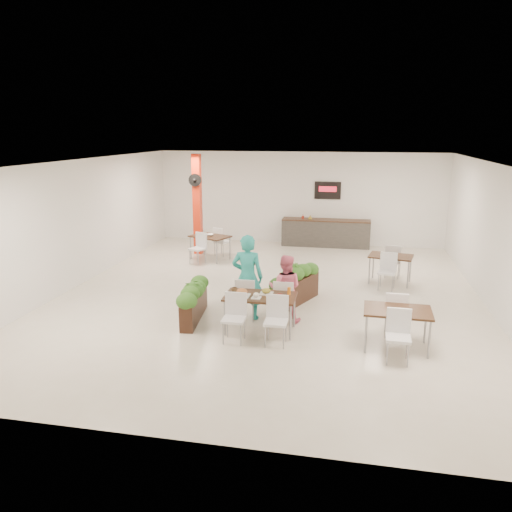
{
  "coord_description": "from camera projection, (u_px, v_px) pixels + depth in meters",
  "views": [
    {
      "loc": [
        1.96,
        -11.38,
        3.91
      ],
      "look_at": [
        -0.23,
        -0.47,
        1.1
      ],
      "focal_mm": 35.0,
      "sensor_mm": 36.0,
      "label": 1
    }
  ],
  "objects": [
    {
      "name": "side_table_c",
      "position": [
        397.0,
        316.0,
        9.08
      ],
      "size": [
        1.22,
        1.63,
        0.92
      ],
      "rotation": [
        0.0,
        0.0,
        -0.03
      ],
      "color": "black",
      "rests_on": "ground"
    },
    {
      "name": "planter_left",
      "position": [
        194.0,
        297.0,
        10.53
      ],
      "size": [
        0.55,
        1.71,
        0.89
      ],
      "rotation": [
        0.0,
        0.0,
        1.68
      ],
      "color": "black",
      "rests_on": "ground"
    },
    {
      "name": "diner_woman",
      "position": [
        285.0,
        288.0,
        10.38
      ],
      "size": [
        0.7,
        0.55,
        1.43
      ],
      "primitive_type": "imported",
      "rotation": [
        0.0,
        0.0,
        3.15
      ],
      "color": "#E86785",
      "rests_on": "ground"
    },
    {
      "name": "ground",
      "position": [
        269.0,
        295.0,
        12.15
      ],
      "size": [
        12.0,
        12.0,
        0.0
      ],
      "primitive_type": "plane",
      "color": "beige",
      "rests_on": "ground"
    },
    {
      "name": "service_counter",
      "position": [
        326.0,
        232.0,
        17.22
      ],
      "size": [
        3.0,
        0.64,
        2.2
      ],
      "color": "#312F2C",
      "rests_on": "ground"
    },
    {
      "name": "side_table_a",
      "position": [
        210.0,
        240.0,
        15.42
      ],
      "size": [
        1.37,
        1.66,
        0.92
      ],
      "rotation": [
        0.0,
        0.0,
        -0.4
      ],
      "color": "black",
      "rests_on": "ground"
    },
    {
      "name": "side_table_b",
      "position": [
        391.0,
        260.0,
        13.0
      ],
      "size": [
        1.21,
        1.67,
        0.92
      ],
      "rotation": [
        0.0,
        0.0,
        -0.19
      ],
      "color": "black",
      "rests_on": "ground"
    },
    {
      "name": "room_shell",
      "position": [
        270.0,
        214.0,
        11.66
      ],
      "size": [
        10.1,
        12.1,
        3.22
      ],
      "color": "white",
      "rests_on": "ground"
    },
    {
      "name": "planter_right",
      "position": [
        295.0,
        284.0,
        11.44
      ],
      "size": [
        0.98,
        1.76,
        0.98
      ],
      "rotation": [
        0.0,
        0.0,
        1.17
      ],
      "color": "black",
      "rests_on": "ground"
    },
    {
      "name": "main_table",
      "position": [
        260.0,
        301.0,
        9.85
      ],
      "size": [
        1.41,
        1.64,
        0.92
      ],
      "rotation": [
        0.0,
        0.0,
        0.01
      ],
      "color": "black",
      "rests_on": "ground"
    },
    {
      "name": "red_column",
      "position": [
        197.0,
        203.0,
        15.93
      ],
      "size": [
        0.4,
        0.41,
        3.2
      ],
      "color": "red",
      "rests_on": "ground"
    },
    {
      "name": "diner_man",
      "position": [
        247.0,
        277.0,
        10.48
      ],
      "size": [
        0.67,
        0.45,
        1.83
      ],
      "primitive_type": "imported",
      "rotation": [
        0.0,
        0.0,
        3.15
      ],
      "color": "teal",
      "rests_on": "ground"
    }
  ]
}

